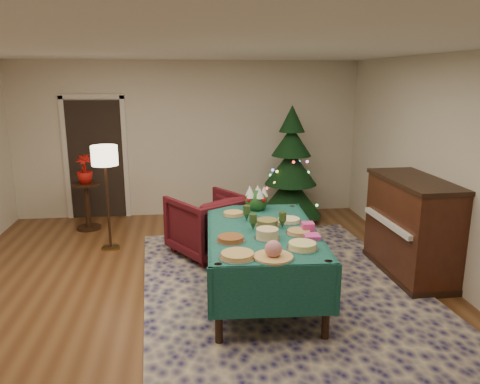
{
  "coord_description": "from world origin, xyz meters",
  "views": [
    {
      "loc": [
        -0.08,
        -4.73,
        2.43
      ],
      "look_at": [
        0.6,
        0.94,
        1.01
      ],
      "focal_mm": 35.0,
      "sensor_mm": 36.0,
      "label": 1
    }
  ],
  "objects": [
    {
      "name": "room_shell",
      "position": [
        0.0,
        0.0,
        1.35
      ],
      "size": [
        7.0,
        7.0,
        7.0
      ],
      "color": "#593319",
      "rests_on": "ground"
    },
    {
      "name": "doorway",
      "position": [
        -1.6,
        3.48,
        1.1
      ],
      "size": [
        1.08,
        0.04,
        2.16
      ],
      "color": "black",
      "rests_on": "ground"
    },
    {
      "name": "rug",
      "position": [
        1.02,
        0.27,
        0.01
      ],
      "size": [
        3.49,
        4.42,
        0.02
      ],
      "primitive_type": "cube",
      "rotation": [
        0.0,
        0.0,
        0.07
      ],
      "color": "#151244",
      "rests_on": "ground"
    },
    {
      "name": "buffet_table",
      "position": [
        0.74,
        0.07,
        0.64
      ],
      "size": [
        1.31,
        2.12,
        0.8
      ],
      "color": "black",
      "rests_on": "ground"
    },
    {
      "name": "platter_0",
      "position": [
        0.38,
        -0.71,
        0.82
      ],
      "size": [
        0.36,
        0.36,
        0.05
      ],
      "color": "silver",
      "rests_on": "buffet_table"
    },
    {
      "name": "platter_1",
      "position": [
        0.71,
        -0.76,
        0.87
      ],
      "size": [
        0.38,
        0.38,
        0.17
      ],
      "color": "silver",
      "rests_on": "buffet_table"
    },
    {
      "name": "platter_2",
      "position": [
        1.03,
        -0.56,
        0.83
      ],
      "size": [
        0.31,
        0.31,
        0.07
      ],
      "color": "silver",
      "rests_on": "buffet_table"
    },
    {
      "name": "platter_3",
      "position": [
        0.36,
        -0.26,
        0.83
      ],
      "size": [
        0.31,
        0.31,
        0.06
      ],
      "color": "silver",
      "rests_on": "buffet_table"
    },
    {
      "name": "platter_4",
      "position": [
        0.75,
        -0.23,
        0.85
      ],
      "size": [
        0.27,
        0.27,
        0.11
      ],
      "color": "silver",
      "rests_on": "buffet_table"
    },
    {
      "name": "platter_5",
      "position": [
        1.1,
        -0.12,
        0.82
      ],
      "size": [
        0.28,
        0.28,
        0.04
      ],
      "color": "silver",
      "rests_on": "buffet_table"
    },
    {
      "name": "platter_6",
      "position": [
        0.82,
        0.19,
        0.84
      ],
      "size": [
        0.28,
        0.28,
        0.08
      ],
      "color": "silver",
      "rests_on": "buffet_table"
    },
    {
      "name": "platter_7",
      "position": [
        1.09,
        0.3,
        0.82
      ],
      "size": [
        0.29,
        0.29,
        0.04
      ],
      "color": "silver",
      "rests_on": "buffet_table"
    },
    {
      "name": "platter_8",
      "position": [
        0.49,
        0.64,
        0.82
      ],
      "size": [
        0.28,
        0.28,
        0.04
      ],
      "color": "silver",
      "rests_on": "buffet_table"
    },
    {
      "name": "goblet_0",
      "position": [
        0.62,
        0.4,
        0.9
      ],
      "size": [
        0.09,
        0.09,
        0.19
      ],
      "color": "#2D471E",
      "rests_on": "buffet_table"
    },
    {
      "name": "goblet_1",
      "position": [
        0.97,
        0.09,
        0.9
      ],
      "size": [
        0.09,
        0.09,
        0.19
      ],
      "color": "#2D471E",
      "rests_on": "buffet_table"
    },
    {
      "name": "goblet_2",
      "position": [
        0.64,
        0.05,
        0.9
      ],
      "size": [
        0.09,
        0.09,
        0.19
      ],
      "color": "#2D471E",
      "rests_on": "buffet_table"
    },
    {
      "name": "napkin_stack",
      "position": [
        1.21,
        -0.28,
        0.82
      ],
      "size": [
        0.17,
        0.17,
        0.04
      ],
      "primitive_type": "cube",
      "rotation": [
        0.0,
        0.0,
        -0.05
      ],
      "color": "#DD3D97",
      "rests_on": "buffet_table"
    },
    {
      "name": "gift_box",
      "position": [
        1.22,
        -0.07,
        0.85
      ],
      "size": [
        0.13,
        0.13,
        0.11
      ],
      "primitive_type": "cube",
      "rotation": [
        0.0,
        0.0,
        -0.05
      ],
      "color": "#D83C91",
      "rests_on": "buffet_table"
    },
    {
      "name": "centerpiece",
      "position": [
        0.8,
        0.86,
        0.94
      ],
      "size": [
        0.29,
        0.29,
        0.33
      ],
      "color": "#1E4C1E",
      "rests_on": "buffet_table"
    },
    {
      "name": "armchair",
      "position": [
        0.23,
        1.46,
        0.47
      ],
      "size": [
        1.23,
        1.22,
        0.94
      ],
      "primitive_type": "imported",
      "rotation": [
        0.0,
        0.0,
        3.71
      ],
      "color": "#4A1016",
      "rests_on": "ground"
    },
    {
      "name": "floor_lamp",
      "position": [
        -1.18,
        1.83,
        1.28
      ],
      "size": [
        0.36,
        0.36,
        1.5
      ],
      "color": "#A57F3F",
      "rests_on": "ground"
    },
    {
      "name": "side_table",
      "position": [
        -1.67,
        2.81,
        0.37
      ],
      "size": [
        0.43,
        0.43,
        0.77
      ],
      "color": "black",
      "rests_on": "ground"
    },
    {
      "name": "potted_plant",
      "position": [
        -1.67,
        2.81,
        0.89
      ],
      "size": [
        0.26,
        0.46,
        0.26
      ],
      "primitive_type": "imported",
      "color": "#AE120C",
      "rests_on": "side_table"
    },
    {
      "name": "christmas_tree",
      "position": [
        1.71,
        2.9,
        0.89
      ],
      "size": [
        1.32,
        1.32,
        1.97
      ],
      "color": "black",
      "rests_on": "ground"
    },
    {
      "name": "piano",
      "position": [
        2.68,
        0.48,
        0.6
      ],
      "size": [
        0.7,
        1.44,
        1.23
      ],
      "color": "black",
      "rests_on": "ground"
    }
  ]
}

